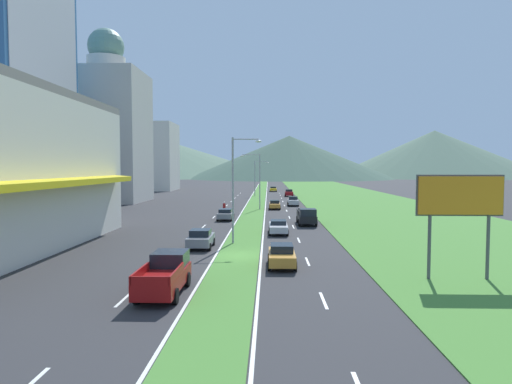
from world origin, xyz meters
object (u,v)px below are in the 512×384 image
(car_2, at_px, (278,227))
(car_6, at_px, (275,205))
(pickup_truck_0, at_px, (165,275))
(car_7, at_px, (293,201))
(car_1, at_px, (273,189))
(street_lamp_far, at_px, (257,176))
(pickup_truck_1, at_px, (307,216))
(street_lamp_mid, at_px, (257,177))
(billboard_roadside, at_px, (460,201))
(car_4, at_px, (226,214))
(street_lamp_near, at_px, (236,183))
(car_3, at_px, (201,239))
(motorcycle_rider, at_px, (224,209))
(car_5, at_px, (289,193))
(car_0, at_px, (282,255))

(car_2, height_order, car_6, car_6)
(car_6, relative_size, pickup_truck_0, 0.80)
(car_7, bearing_deg, car_1, -176.17)
(street_lamp_far, relative_size, pickup_truck_1, 1.52)
(street_lamp_mid, distance_m, billboard_roadside, 45.27)
(car_4, bearing_deg, street_lamp_near, -171.34)
(car_7, bearing_deg, car_4, -25.17)
(billboard_roadside, bearing_deg, pickup_truck_0, -169.61)
(street_lamp_mid, distance_m, street_lamp_far, 31.34)
(street_lamp_far, height_order, pickup_truck_1, street_lamp_far)
(street_lamp_mid, distance_m, car_7, 10.25)
(car_3, distance_m, motorcycle_rider, 26.43)
(street_lamp_far, height_order, car_5, street_lamp_far)
(car_1, distance_m, car_5, 20.66)
(car_4, height_order, car_6, car_4)
(street_lamp_mid, xyz_separation_m, car_3, (-3.90, -33.39, -4.38))
(billboard_roadside, xyz_separation_m, car_2, (-10.36, 18.07, -4.06))
(car_0, relative_size, car_3, 1.02)
(street_lamp_mid, height_order, pickup_truck_1, street_lamp_mid)
(car_2, xyz_separation_m, car_5, (3.72, 56.93, 0.10))
(car_6, bearing_deg, billboard_roadside, 13.20)
(pickup_truck_1, bearing_deg, car_4, -114.11)
(street_lamp_far, bearing_deg, billboard_roadside, -79.27)
(billboard_roadside, relative_size, car_1, 1.39)
(car_7, bearing_deg, car_6, -28.34)
(car_2, xyz_separation_m, car_3, (-6.68, -8.14, 0.08))
(street_lamp_far, height_order, car_7, street_lamp_far)
(motorcycle_rider, bearing_deg, pickup_truck_0, -178.77)
(pickup_truck_0, xyz_separation_m, pickup_truck_1, (10.04, 28.07, 0.00))
(car_4, bearing_deg, motorcycle_rider, 7.23)
(street_lamp_mid, bearing_deg, street_lamp_near, -91.99)
(car_3, bearing_deg, pickup_truck_0, -179.47)
(car_3, height_order, pickup_truck_0, pickup_truck_0)
(billboard_roadside, bearing_deg, car_7, 98.00)
(car_3, bearing_deg, car_0, -135.24)
(street_lamp_far, bearing_deg, car_2, -86.17)
(car_2, xyz_separation_m, motorcycle_rider, (-7.41, 18.28, 0.03))
(pickup_truck_0, relative_size, pickup_truck_1, 1.00)
(car_0, distance_m, car_7, 47.16)
(street_lamp_near, distance_m, car_6, 32.79)
(pickup_truck_0, bearing_deg, pickup_truck_1, -19.69)
(car_1, distance_m, pickup_truck_0, 98.71)
(car_1, bearing_deg, car_4, -5.89)
(car_2, bearing_deg, car_0, -0.38)
(street_lamp_mid, bearing_deg, pickup_truck_0, -94.65)
(billboard_roadside, bearing_deg, car_6, 103.20)
(car_1, distance_m, car_3, 85.72)
(car_4, relative_size, motorcycle_rider, 2.33)
(car_0, bearing_deg, car_4, -166.18)
(car_2, bearing_deg, billboard_roadside, 29.82)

